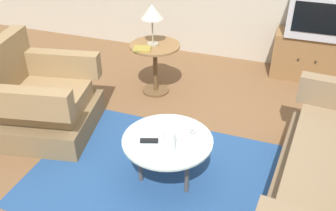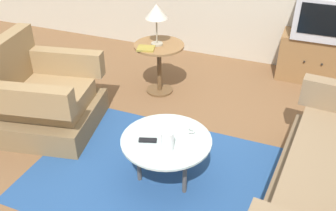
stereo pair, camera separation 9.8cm
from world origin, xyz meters
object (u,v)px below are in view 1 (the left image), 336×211
object	(u,v)px
armchair	(40,102)
table_lamp	(152,13)
television	(316,15)
side_table	(155,58)
tv_stand	(307,56)
mug	(186,128)
coffee_table	(168,143)
vase	(169,137)
book	(142,49)
tv_remote_dark	(149,141)

from	to	relation	value
armchair	table_lamp	world-z (taller)	table_lamp
television	table_lamp	size ratio (longest dim) A/B	1.38
side_table	table_lamp	bearing A→B (deg)	-143.09
tv_stand	television	xyz separation A→B (m)	(0.00, -0.02, 0.52)
television	mug	distance (m)	2.37
coffee_table	vase	world-z (taller)	vase
armchair	side_table	world-z (taller)	armchair
armchair	coffee_table	bearing A→B (deg)	68.27
table_lamp	book	xyz separation A→B (m)	(-0.06, -0.16, -0.35)
side_table	vase	xyz separation A→B (m)	(0.68, -1.44, 0.08)
mug	coffee_table	bearing A→B (deg)	-130.66
television	book	bearing A→B (deg)	-146.00
side_table	table_lamp	world-z (taller)	table_lamp
side_table	television	xyz separation A→B (m)	(1.62, 0.97, 0.37)
table_lamp	tv_remote_dark	size ratio (longest dim) A/B	3.04
tv_stand	book	size ratio (longest dim) A/B	3.73
coffee_table	vase	bearing A→B (deg)	-63.77
tv_stand	television	world-z (taller)	television
armchair	table_lamp	size ratio (longest dim) A/B	2.37
television	tv_remote_dark	world-z (taller)	television
tv_stand	side_table	bearing A→B (deg)	-148.58
coffee_table	vase	distance (m)	0.19
table_lamp	vase	xyz separation A→B (m)	(0.70, -1.42, -0.44)
coffee_table	book	xyz separation A→B (m)	(-0.71, 1.15, 0.24)
table_lamp	coffee_table	bearing A→B (deg)	-63.80
coffee_table	table_lamp	size ratio (longest dim) A/B	1.61
tv_stand	tv_remote_dark	world-z (taller)	tv_stand
tv_stand	mug	size ratio (longest dim) A/B	6.53
mug	tv_remote_dark	bearing A→B (deg)	-138.19
armchair	side_table	distance (m)	1.34
book	coffee_table	bearing A→B (deg)	-73.88
table_lamp	armchair	bearing A→B (deg)	-125.06
coffee_table	book	distance (m)	1.37
side_table	mug	distance (m)	1.41
armchair	tv_remote_dark	bearing A→B (deg)	63.89
table_lamp	tv_remote_dark	world-z (taller)	table_lamp
tv_stand	television	bearing A→B (deg)	-90.00
side_table	table_lamp	xyz separation A→B (m)	(-0.02, -0.01, 0.52)
tv_stand	mug	bearing A→B (deg)	-111.94
side_table	tv_remote_dark	bearing A→B (deg)	-70.31
television	vase	distance (m)	2.60
book	table_lamp	bearing A→B (deg)	54.72
table_lamp	mug	world-z (taller)	table_lamp
mug	book	world-z (taller)	book
side_table	vase	distance (m)	1.59
side_table	tv_stand	bearing A→B (deg)	31.42
vase	tv_remote_dark	size ratio (longest dim) A/B	1.52
book	tv_remote_dark	bearing A→B (deg)	-80.08
coffee_table	tv_remote_dark	bearing A→B (deg)	-146.94
television	book	world-z (taller)	television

